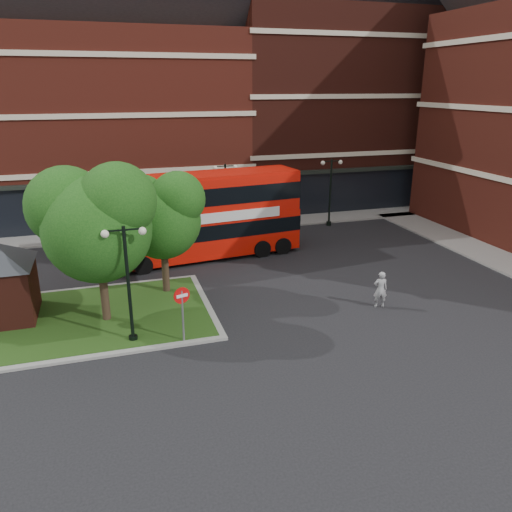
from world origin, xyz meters
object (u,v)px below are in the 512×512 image
object	(u,v)px
car_silver	(160,231)
woman	(380,289)
car_white	(242,220)
bus	(203,210)

from	to	relation	value
car_silver	woman	bearing A→B (deg)	-141.05
woman	car_silver	bearing A→B (deg)	-43.02
car_silver	car_white	bearing A→B (deg)	-76.56
bus	car_white	xyz separation A→B (m)	(3.86, 5.19, -2.24)
bus	car_white	size ratio (longest dim) A/B	2.69
woman	bus	bearing A→B (deg)	-40.32
bus	woman	xyz separation A→B (m)	(6.62, -9.64, -2.09)
woman	car_white	world-z (taller)	woman
car_white	car_silver	bearing A→B (deg)	102.97
bus	car_silver	distance (m)	5.54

